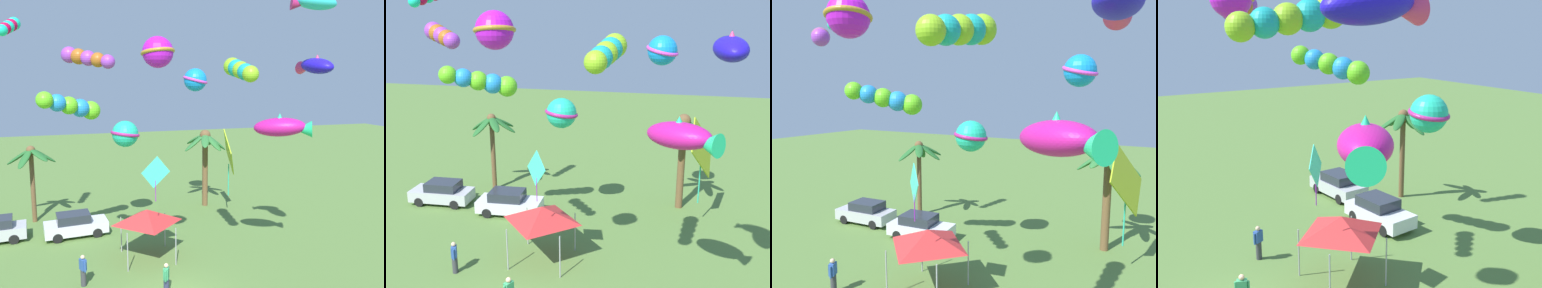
% 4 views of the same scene
% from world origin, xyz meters
% --- Properties ---
extents(palm_tree_0, '(3.48, 3.77, 6.07)m').
position_xyz_m(palm_tree_0, '(5.97, 13.20, 4.54)').
color(palm_tree_0, brown).
rests_on(palm_tree_0, ground).
extents(palm_tree_1, '(3.40, 3.23, 5.45)m').
position_xyz_m(palm_tree_1, '(-6.72, 13.13, 4.26)').
color(palm_tree_1, brown).
rests_on(palm_tree_1, ground).
extents(parked_car_0, '(4.05, 2.08, 1.51)m').
position_xyz_m(parked_car_0, '(-4.06, 9.49, 0.75)').
color(parked_car_0, silver).
rests_on(parked_car_0, ground).
extents(parked_car_1, '(4.03, 2.02, 1.51)m').
position_xyz_m(parked_car_1, '(-8.94, 9.90, 0.75)').
color(parked_car_1, '#BCBCC1').
rests_on(parked_car_1, ground).
extents(spectator_1, '(0.36, 0.51, 1.59)m').
position_xyz_m(spectator_1, '(-3.84, 2.67, 0.81)').
color(spectator_1, '#38383D').
rests_on(spectator_1, ground).
extents(festival_tent, '(2.86, 2.86, 2.85)m').
position_xyz_m(festival_tent, '(-0.25, 4.86, 2.47)').
color(festival_tent, '#9E9EA3').
rests_on(festival_tent, ground).
extents(kite_tube_1, '(2.25, 1.98, 1.01)m').
position_xyz_m(kite_tube_1, '(-3.34, 2.26, 10.91)').
color(kite_tube_1, purple).
extents(kite_fish_2, '(3.06, 2.58, 1.26)m').
position_xyz_m(kite_fish_2, '(6.18, 1.63, 7.58)').
color(kite_fish_2, '#CC1789').
extents(kite_tube_3, '(3.38, 2.63, 1.69)m').
position_xyz_m(kite_tube_3, '(-3.97, 6.67, 8.52)').
color(kite_tube_3, '#61D01F').
extents(kite_diamond_4, '(1.29, 1.20, 2.41)m').
position_xyz_m(kite_diamond_4, '(-0.01, 3.61, 5.18)').
color(kite_diamond_4, '#44EECB').
extents(kite_tube_5, '(0.96, 3.24, 1.19)m').
position_xyz_m(kite_tube_5, '(3.55, 1.17, 10.42)').
color(kite_tube_5, '#8BC721').
extents(kite_ball_6, '(2.24, 2.24, 1.71)m').
position_xyz_m(kite_ball_6, '(-0.70, 9.67, 6.47)').
color(kite_ball_6, '#20C89D').
extents(kite_fish_7, '(1.27, 2.43, 1.02)m').
position_xyz_m(kite_fish_7, '(7.44, 0.95, 10.61)').
color(kite_fish_7, '#2012CC').
extents(kite_ball_8, '(2.36, 2.36, 1.64)m').
position_xyz_m(kite_ball_8, '(4.60, 11.44, 9.92)').
color(kite_ball_8, '#138CEE').
extents(kite_ball_10, '(2.04, 2.04, 1.36)m').
position_xyz_m(kite_ball_10, '(-0.39, 0.91, 11.13)').
color(kite_ball_10, '#BF16D3').
extents(kite_diamond_11, '(1.14, 3.56, 5.09)m').
position_xyz_m(kite_diamond_11, '(7.08, 11.03, 4.54)').
color(kite_diamond_11, '#A5BC20').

